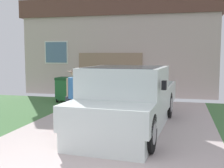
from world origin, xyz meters
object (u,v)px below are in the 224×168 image
object	(u,v)px
person_with_hat	(75,96)
house_with_garage	(126,48)
wheeled_trash_bin	(65,88)
pickup_truck	(128,101)
handbag	(64,127)

from	to	relation	value
person_with_hat	house_with_garage	world-z (taller)	house_with_garage
person_with_hat	wheeled_trash_bin	distance (m)	4.61
pickup_truck	wheeled_trash_bin	world-z (taller)	pickup_truck
person_with_hat	wheeled_trash_bin	bearing A→B (deg)	126.10
pickup_truck	person_with_hat	world-z (taller)	pickup_truck
handbag	house_with_garage	size ratio (longest dim) A/B	0.04
pickup_truck	house_with_garage	distance (m)	8.82
pickup_truck	handbag	size ratio (longest dim) A/B	14.47
person_with_hat	handbag	xyz separation A→B (m)	(-0.21, -0.23, -0.79)
handbag	wheeled_trash_bin	size ratio (longest dim) A/B	0.37
house_with_garage	wheeled_trash_bin	distance (m)	5.35
pickup_truck	house_with_garage	xyz separation A→B (m)	(-1.72, 8.50, 1.60)
pickup_truck	wheeled_trash_bin	xyz separation A→B (m)	(-3.42, 3.75, -0.19)
house_with_garage	person_with_hat	bearing A→B (deg)	-87.61
wheeled_trash_bin	pickup_truck	bearing A→B (deg)	-47.67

